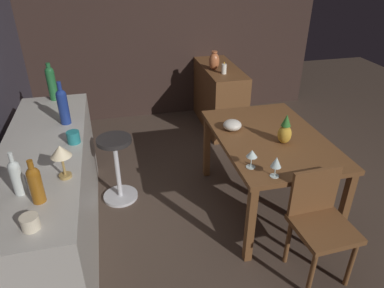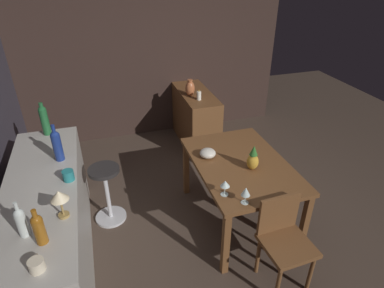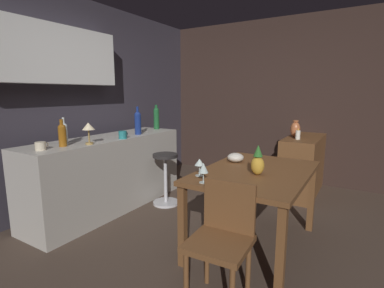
{
  "view_description": "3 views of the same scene",
  "coord_description": "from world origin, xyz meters",
  "px_view_note": "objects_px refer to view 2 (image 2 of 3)",
  "views": [
    {
      "loc": [
        -2.3,
        1.0,
        2.19
      ],
      "look_at": [
        0.11,
        0.43,
        0.8
      ],
      "focal_mm": 33.11,
      "sensor_mm": 36.0,
      "label": 1
    },
    {
      "loc": [
        -2.3,
        1.0,
        2.55
      ],
      "look_at": [
        0.38,
        0.16,
        0.93
      ],
      "focal_mm": 30.64,
      "sensor_mm": 36.0,
      "label": 2
    },
    {
      "loc": [
        -2.3,
        -1.12,
        1.44
      ],
      "look_at": [
        0.17,
        0.38,
        0.92
      ],
      "focal_mm": 27.11,
      "sensor_mm": 36.0,
      "label": 3
    }
  ],
  "objects_px": {
    "wine_bottle_cobalt": "(57,144)",
    "vase_copper": "(190,88)",
    "wine_glass_left": "(225,184)",
    "sideboard_cabinet": "(196,118)",
    "wine_glass_right": "(246,192)",
    "pineapple_centerpiece": "(253,159)",
    "chair_near_window": "(284,238)",
    "wine_bottle_amber": "(39,228)",
    "counter_lamp": "(59,198)",
    "wine_bottle_green": "(44,119)",
    "cup_cream": "(37,265)",
    "bar_stool": "(107,193)",
    "fruit_bowl": "(208,153)",
    "dining_table": "(241,170)",
    "wine_bottle_clear": "(21,221)",
    "cup_teal": "(68,175)",
    "pillar_candle_tall": "(199,96)"
  },
  "relations": [
    {
      "from": "cup_cream",
      "to": "vase_copper",
      "type": "relative_size",
      "value": 0.55
    },
    {
      "from": "cup_teal",
      "to": "cup_cream",
      "type": "bearing_deg",
      "value": 169.38
    },
    {
      "from": "wine_bottle_clear",
      "to": "sideboard_cabinet",
      "type": "bearing_deg",
      "value": -39.94
    },
    {
      "from": "bar_stool",
      "to": "fruit_bowl",
      "type": "bearing_deg",
      "value": -101.74
    },
    {
      "from": "bar_stool",
      "to": "fruit_bowl",
      "type": "height_order",
      "value": "fruit_bowl"
    },
    {
      "from": "wine_glass_right",
      "to": "wine_bottle_clear",
      "type": "distance_m",
      "value": 1.67
    },
    {
      "from": "wine_bottle_clear",
      "to": "vase_copper",
      "type": "height_order",
      "value": "wine_bottle_clear"
    },
    {
      "from": "wine_glass_right",
      "to": "wine_glass_left",
      "type": "bearing_deg",
      "value": 38.78
    },
    {
      "from": "dining_table",
      "to": "wine_glass_right",
      "type": "bearing_deg",
      "value": 157.89
    },
    {
      "from": "dining_table",
      "to": "pineapple_centerpiece",
      "type": "height_order",
      "value": "pineapple_centerpiece"
    },
    {
      "from": "wine_glass_right",
      "to": "fruit_bowl",
      "type": "xyz_separation_m",
      "value": [
        0.77,
        0.05,
        -0.07
      ]
    },
    {
      "from": "wine_glass_left",
      "to": "sideboard_cabinet",
      "type": "bearing_deg",
      "value": -11.46
    },
    {
      "from": "pineapple_centerpiece",
      "to": "wine_bottle_clear",
      "type": "height_order",
      "value": "wine_bottle_clear"
    },
    {
      "from": "wine_bottle_amber",
      "to": "vase_copper",
      "type": "relative_size",
      "value": 1.16
    },
    {
      "from": "sideboard_cabinet",
      "to": "wine_glass_left",
      "type": "distance_m",
      "value": 2.28
    },
    {
      "from": "pineapple_centerpiece",
      "to": "wine_bottle_amber",
      "type": "bearing_deg",
      "value": 107.34
    },
    {
      "from": "wine_bottle_green",
      "to": "wine_bottle_cobalt",
      "type": "bearing_deg",
      "value": -165.75
    },
    {
      "from": "wine_bottle_cobalt",
      "to": "cup_cream",
      "type": "bearing_deg",
      "value": 176.02
    },
    {
      "from": "wine_bottle_amber",
      "to": "wine_bottle_cobalt",
      "type": "bearing_deg",
      "value": -4.23
    },
    {
      "from": "cup_cream",
      "to": "vase_copper",
      "type": "bearing_deg",
      "value": -34.06
    },
    {
      "from": "pineapple_centerpiece",
      "to": "fruit_bowl",
      "type": "bearing_deg",
      "value": 45.85
    },
    {
      "from": "wine_bottle_cobalt",
      "to": "counter_lamp",
      "type": "xyz_separation_m",
      "value": [
        -0.82,
        -0.05,
        0.01
      ]
    },
    {
      "from": "wine_bottle_amber",
      "to": "wine_bottle_clear",
      "type": "bearing_deg",
      "value": 48.47
    },
    {
      "from": "fruit_bowl",
      "to": "cup_teal",
      "type": "distance_m",
      "value": 1.36
    },
    {
      "from": "dining_table",
      "to": "wine_bottle_clear",
      "type": "distance_m",
      "value": 2.02
    },
    {
      "from": "fruit_bowl",
      "to": "pillar_candle_tall",
      "type": "xyz_separation_m",
      "value": [
        1.31,
        -0.34,
        0.09
      ]
    },
    {
      "from": "wine_bottle_amber",
      "to": "pillar_candle_tall",
      "type": "bearing_deg",
      "value": -39.61
    },
    {
      "from": "dining_table",
      "to": "wine_bottle_amber",
      "type": "distance_m",
      "value": 1.94
    },
    {
      "from": "pineapple_centerpiece",
      "to": "fruit_bowl",
      "type": "xyz_separation_m",
      "value": [
        0.33,
        0.34,
        -0.06
      ]
    },
    {
      "from": "wine_glass_right",
      "to": "vase_copper",
      "type": "relative_size",
      "value": 0.68
    },
    {
      "from": "wine_glass_left",
      "to": "wine_bottle_amber",
      "type": "height_order",
      "value": "wine_bottle_amber"
    },
    {
      "from": "wine_glass_right",
      "to": "fruit_bowl",
      "type": "height_order",
      "value": "wine_glass_right"
    },
    {
      "from": "bar_stool",
      "to": "fruit_bowl",
      "type": "xyz_separation_m",
      "value": [
        -0.22,
        -1.05,
        0.43
      ]
    },
    {
      "from": "wine_bottle_green",
      "to": "counter_lamp",
      "type": "bearing_deg",
      "value": -171.96
    },
    {
      "from": "pineapple_centerpiece",
      "to": "chair_near_window",
      "type": "bearing_deg",
      "value": 179.36
    },
    {
      "from": "bar_stool",
      "to": "wine_bottle_amber",
      "type": "distance_m",
      "value": 1.38
    },
    {
      "from": "wine_glass_left",
      "to": "wine_bottle_cobalt",
      "type": "distance_m",
      "value": 1.56
    },
    {
      "from": "pineapple_centerpiece",
      "to": "wine_bottle_clear",
      "type": "relative_size",
      "value": 0.93
    },
    {
      "from": "wine_bottle_amber",
      "to": "counter_lamp",
      "type": "height_order",
      "value": "wine_bottle_amber"
    },
    {
      "from": "wine_bottle_amber",
      "to": "sideboard_cabinet",
      "type": "bearing_deg",
      "value": -37.04
    },
    {
      "from": "wine_bottle_clear",
      "to": "wine_bottle_amber",
      "type": "bearing_deg",
      "value": -131.53
    },
    {
      "from": "wine_glass_left",
      "to": "cup_teal",
      "type": "xyz_separation_m",
      "value": [
        0.4,
        1.26,
        0.09
      ]
    },
    {
      "from": "dining_table",
      "to": "cup_teal",
      "type": "distance_m",
      "value": 1.64
    },
    {
      "from": "chair_near_window",
      "to": "wine_bottle_amber",
      "type": "xyz_separation_m",
      "value": [
        0.1,
        1.82,
        0.56
      ]
    },
    {
      "from": "dining_table",
      "to": "chair_near_window",
      "type": "distance_m",
      "value": 0.82
    },
    {
      "from": "wine_bottle_cobalt",
      "to": "vase_copper",
      "type": "bearing_deg",
      "value": -51.2
    },
    {
      "from": "wine_glass_left",
      "to": "cup_teal",
      "type": "bearing_deg",
      "value": 72.64
    },
    {
      "from": "pineapple_centerpiece",
      "to": "vase_copper",
      "type": "height_order",
      "value": "vase_copper"
    },
    {
      "from": "wine_bottle_amber",
      "to": "counter_lamp",
      "type": "relative_size",
      "value": 1.2
    },
    {
      "from": "cup_teal",
      "to": "counter_lamp",
      "type": "relative_size",
      "value": 0.57
    }
  ]
}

